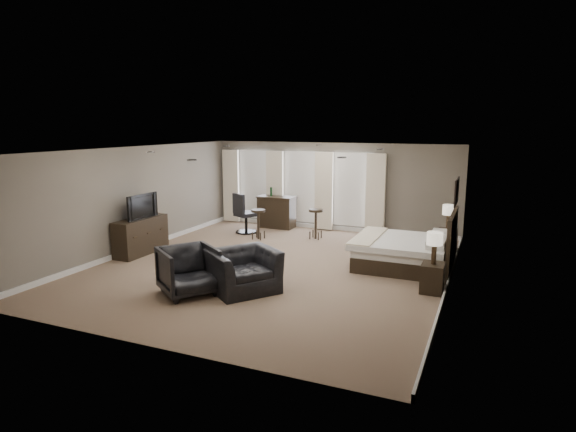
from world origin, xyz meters
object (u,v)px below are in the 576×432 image
at_px(nightstand_near, 432,278).
at_px(bar_counter, 277,212).
at_px(tv, 140,215).
at_px(bar_stool_left, 258,224).
at_px(bed, 400,238).
at_px(dresser, 141,236).
at_px(bar_stool_right, 316,224).
at_px(armchair_far, 188,268).
at_px(armchair_near, 243,264).
at_px(desk_chair, 246,213).
at_px(lamp_near, 434,248).
at_px(nightstand_far, 447,242).
at_px(lamp_far, 448,217).

xyz_separation_m(nightstand_near, bar_counter, (-5.11, 4.13, 0.21)).
relative_size(tv, bar_stool_left, 1.26).
height_order(bed, bar_stool_left, bed).
xyz_separation_m(dresser, bar_stool_right, (3.42, 3.14, -0.03)).
bearing_deg(tv, armchair_far, -125.64).
bearing_deg(armchair_far, tv, 90.11).
height_order(nightstand_near, armchair_near, armchair_near).
distance_m(armchair_near, desk_chair, 5.00).
height_order(lamp_near, bar_stool_right, lamp_near).
bearing_deg(desk_chair, nightstand_far, -154.55).
xyz_separation_m(tv, armchair_near, (3.60, -1.41, -0.42)).
distance_m(bed, bar_stool_left, 4.21).
bearing_deg(lamp_near, lamp_far, 90.00).
height_order(nightstand_far, bar_counter, bar_counter).
bearing_deg(bar_stool_right, nightstand_far, -4.92).
height_order(dresser, bar_counter, bar_counter).
bearing_deg(lamp_far, bar_stool_left, -176.00).
distance_m(nightstand_near, nightstand_far, 2.90).
distance_m(lamp_far, dresser, 7.49).
height_order(dresser, tv, tv).
height_order(lamp_near, bar_stool_left, lamp_near).
height_order(lamp_near, desk_chair, desk_chair).
relative_size(lamp_near, tv, 0.58).
bearing_deg(lamp_near, dresser, 179.45).
bearing_deg(armchair_far, nightstand_far, -5.27).
bearing_deg(dresser, desk_chair, 66.76).
relative_size(armchair_far, bar_stool_right, 1.19).
bearing_deg(bar_stool_right, bed, -33.88).
distance_m(nightstand_near, bar_counter, 6.58).
bearing_deg(dresser, tv, 0.00).
xyz_separation_m(nightstand_near, lamp_far, (0.00, 2.90, 0.65)).
relative_size(bed, armchair_far, 2.05).
bearing_deg(armchair_near, tv, 105.75).
bearing_deg(nightstand_far, bar_stool_left, -176.00).
relative_size(dresser, armchair_far, 1.53).
xyz_separation_m(armchair_near, desk_chair, (-2.30, 4.44, 0.05)).
xyz_separation_m(nightstand_far, tv, (-6.92, -2.83, 0.64)).
distance_m(dresser, bar_counter, 4.45).
height_order(nightstand_far, desk_chair, desk_chair).
bearing_deg(bar_stool_right, bar_counter, 150.01).
xyz_separation_m(nightstand_far, bar_stool_left, (-4.95, -0.35, 0.11)).
xyz_separation_m(nightstand_far, armchair_far, (-4.18, -4.80, 0.19)).
xyz_separation_m(nightstand_near, bar_stool_left, (-4.95, 2.55, 0.14)).
distance_m(armchair_far, desk_chair, 5.20).
distance_m(bed, tv, 6.19).
xyz_separation_m(lamp_near, bar_stool_right, (-3.50, 3.20, -0.44)).
distance_m(lamp_near, bar_stool_left, 5.59).
bearing_deg(bar_counter, desk_chair, -116.04).
height_order(nightstand_far, lamp_near, lamp_near).
bearing_deg(bar_stool_right, lamp_far, -4.92).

